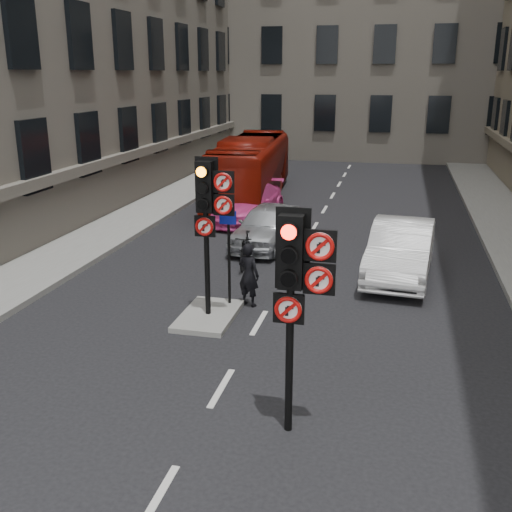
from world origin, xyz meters
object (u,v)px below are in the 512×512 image
at_px(signal_near, 297,276).
at_px(signal_far, 209,203).
at_px(bus_red, 250,169).
at_px(motorcyclist, 249,275).
at_px(car_pink, 249,203).
at_px(info_sign, 229,244).
at_px(car_silver, 267,226).
at_px(car_white, 401,250).
at_px(motorcycle, 246,250).

xyz_separation_m(signal_near, signal_far, (-2.60, 4.00, 0.12)).
distance_m(bus_red, motorcyclist, 12.63).
relative_size(car_pink, info_sign, 2.01).
relative_size(signal_far, motorcyclist, 2.29).
xyz_separation_m(car_silver, car_white, (4.22, -2.08, 0.08)).
height_order(signal_near, info_sign, signal_near).
bearing_deg(info_sign, bus_red, 96.09).
height_order(car_white, motorcyclist, motorcyclist).
bearing_deg(motorcycle, signal_near, -74.56).
bearing_deg(bus_red, motorcycle, -81.50).
bearing_deg(car_white, motorcyclist, -133.99).
bearing_deg(car_pink, motorcycle, -73.88).
xyz_separation_m(motorcyclist, info_sign, (-0.41, -0.27, 0.80)).
relative_size(signal_far, motorcycle, 2.14).
bearing_deg(motorcyclist, signal_far, 79.96).
xyz_separation_m(signal_near, car_white, (1.57, 8.10, -1.82)).
xyz_separation_m(signal_near, car_pink, (-4.07, 13.51, -1.92)).
bearing_deg(signal_near, signal_far, 123.02).
height_order(car_pink, bus_red, bus_red).
relative_size(car_silver, info_sign, 1.77).
xyz_separation_m(signal_near, info_sign, (-2.39, 4.74, -1.00)).
distance_m(signal_far, car_pink, 9.84).
relative_size(car_silver, car_pink, 0.88).
distance_m(signal_near, motorcycle, 8.63).
height_order(signal_near, car_white, signal_near).
distance_m(signal_near, car_pink, 14.24).
distance_m(signal_far, car_silver, 6.50).
bearing_deg(signal_far, motorcycle, 92.71).
relative_size(car_pink, motorcycle, 2.73).
height_order(car_silver, bus_red, bus_red).
distance_m(signal_far, motorcycle, 4.49).
distance_m(car_white, motorcycle, 4.37).
xyz_separation_m(signal_far, info_sign, (0.21, 0.74, -1.12)).
bearing_deg(car_silver, signal_near, -69.63).
bearing_deg(car_white, car_pink, 141.10).
xyz_separation_m(signal_near, bus_red, (-4.95, 17.27, -1.20)).
distance_m(signal_far, info_sign, 1.35).
distance_m(bus_red, info_sign, 12.79).
xyz_separation_m(car_silver, info_sign, (0.26, -5.44, 0.90)).
bearing_deg(motorcyclist, car_pink, -54.38).
relative_size(motorcyclist, info_sign, 0.69).
bearing_deg(info_sign, car_silver, 87.28).
relative_size(motorcycle, info_sign, 0.74).
xyz_separation_m(car_white, bus_red, (-6.52, 9.17, 0.62)).
xyz_separation_m(signal_far, bus_red, (-2.35, 13.27, -1.32)).
xyz_separation_m(signal_near, motorcycle, (-2.78, 7.90, -2.08)).
relative_size(signal_near, bus_red, 0.36).
bearing_deg(bus_red, car_white, -59.08).
height_order(car_pink, motorcycle, car_pink).
relative_size(car_silver, motorcycle, 2.40).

